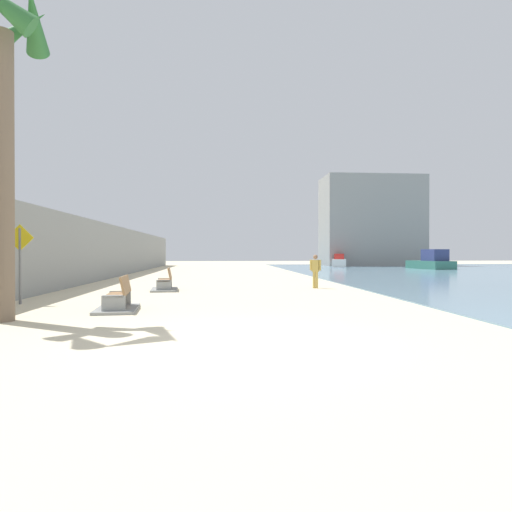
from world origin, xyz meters
TOP-DOWN VIEW (x-y plane):
  - ground_plane at (0.00, 18.00)m, footprint 120.00×120.00m
  - seawall at (-7.50, 18.00)m, footprint 0.80×64.00m
  - bench_near at (-3.08, 4.72)m, footprint 1.28×2.19m
  - bench_far at (-2.57, 11.41)m, footprint 1.27×2.18m
  - person_walking at (4.17, 12.03)m, footprint 0.48×0.31m
  - boat_far_left at (20.50, 34.14)m, footprint 3.00×5.35m
  - boat_distant at (13.80, 43.38)m, footprint 3.61×7.98m
  - pedestrian_sign at (-6.52, 6.51)m, footprint 0.85×0.08m
  - harbor_building at (18.54, 46.00)m, footprint 12.00×6.00m

SIDE VIEW (x-z plane):
  - ground_plane at x=0.00m, z-range 0.00..0.00m
  - bench_near at x=-3.08m, z-range -0.26..0.72m
  - bench_far at x=-2.57m, z-range -0.26..0.72m
  - boat_distant at x=13.80m, z-range -0.13..1.33m
  - boat_far_left at x=20.50m, z-range -0.23..1.69m
  - person_walking at x=4.17m, z-range 0.11..1.66m
  - pedestrian_sign at x=-6.52m, z-range 0.31..2.84m
  - seawall at x=-7.50m, z-range 0.00..3.43m
  - harbor_building at x=18.54m, z-range 0.00..10.96m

